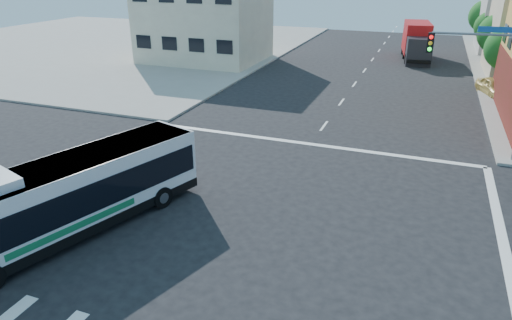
% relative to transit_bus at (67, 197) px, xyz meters
% --- Properties ---
extents(ground, '(120.00, 120.00, 0.00)m').
position_rel_transit_bus_xyz_m(ground, '(6.39, 3.23, -1.63)').
color(ground, black).
rests_on(ground, ground).
extents(sidewalk_nw, '(50.00, 50.00, 0.15)m').
position_rel_transit_bus_xyz_m(sidewalk_nw, '(-28.61, 38.23, -1.55)').
color(sidewalk_nw, gray).
rests_on(sidewalk_nw, ground).
extents(building_west, '(12.06, 10.06, 8.00)m').
position_rel_transit_bus_xyz_m(building_west, '(-10.63, 33.21, 2.38)').
color(building_west, beige).
rests_on(building_west, ground).
extents(signal_mast_ne, '(7.91, 1.13, 8.07)m').
position_rel_transit_bus_xyz_m(signal_mast_ne, '(15.47, 13.85, 3.35)').
color(signal_mast_ne, slate).
rests_on(signal_mast_ne, ground).
extents(street_tree_a, '(3.60, 3.60, 5.53)m').
position_rel_transit_bus_xyz_m(street_tree_a, '(18.29, 31.16, 1.96)').
color(street_tree_a, '#361F13').
rests_on(street_tree_a, ground).
extents(street_tree_b, '(3.80, 3.80, 5.79)m').
position_rel_transit_bus_xyz_m(street_tree_b, '(18.29, 39.16, 2.12)').
color(street_tree_b, '#361F13').
rests_on(street_tree_b, ground).
extents(street_tree_c, '(3.40, 3.40, 5.29)m').
position_rel_transit_bus_xyz_m(street_tree_c, '(18.29, 47.16, 1.83)').
color(street_tree_c, '#361F13').
rests_on(street_tree_c, ground).
extents(street_tree_d, '(4.00, 4.00, 6.03)m').
position_rel_transit_bus_xyz_m(street_tree_d, '(18.29, 55.16, 2.25)').
color(street_tree_d, '#361F13').
rests_on(street_tree_d, ground).
extents(transit_bus, '(5.83, 11.43, 3.33)m').
position_rel_transit_bus_xyz_m(transit_bus, '(0.00, 0.00, 0.00)').
color(transit_bus, black).
rests_on(transit_bus, ground).
extents(box_truck, '(3.55, 8.83, 3.87)m').
position_rel_transit_bus_xyz_m(box_truck, '(10.75, 41.85, 0.25)').
color(box_truck, '#232328').
rests_on(box_truck, ground).
extents(parked_car, '(2.82, 4.32, 1.37)m').
position_rel_transit_bus_xyz_m(parked_car, '(17.45, 28.59, -0.95)').
color(parked_car, '#DBBB5F').
rests_on(parked_car, ground).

